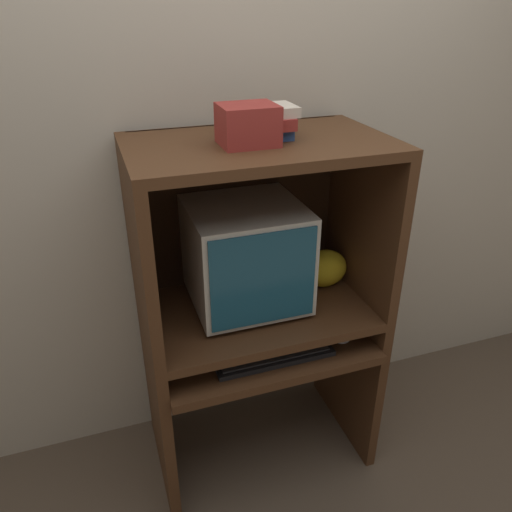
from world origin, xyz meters
TOP-DOWN VIEW (x-y plane):
  - ground_plane at (0.00, 0.00)m, footprint 12.00×12.00m
  - wall_back at (0.00, 0.62)m, footprint 6.00×0.06m
  - desk_base at (0.00, 0.24)m, footprint 0.91×0.59m
  - desk_monitor_shelf at (0.00, 0.28)m, footprint 0.91×0.56m
  - hutch_upper at (0.00, 0.31)m, footprint 0.91×0.56m
  - crt_monitor at (-0.04, 0.32)m, footprint 0.43×0.42m
  - keyboard at (0.00, 0.12)m, footprint 0.46×0.15m
  - mouse at (0.29, 0.10)m, footprint 0.06×0.04m
  - snack_bag at (0.32, 0.35)m, footprint 0.19×0.15m
  - book_stack at (0.03, 0.28)m, footprint 0.18×0.15m
  - storage_box at (-0.05, 0.24)m, footprint 0.18×0.16m

SIDE VIEW (x-z plane):
  - ground_plane at x=0.00m, z-range 0.00..0.00m
  - desk_base at x=0.00m, z-range 0.08..0.72m
  - keyboard at x=0.00m, z-range 0.64..0.67m
  - mouse at x=0.29m, z-range 0.65..0.67m
  - desk_monitor_shelf at x=0.00m, z-range 0.68..0.81m
  - snack_bag at x=0.32m, z-range 0.77..0.93m
  - crt_monitor at x=-0.04m, z-range 0.78..1.19m
  - hutch_upper at x=0.00m, z-range 0.87..1.54m
  - wall_back at x=0.00m, z-range 0.00..2.60m
  - book_stack at x=0.03m, z-range 1.44..1.55m
  - storage_box at x=-0.05m, z-range 1.44..1.57m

